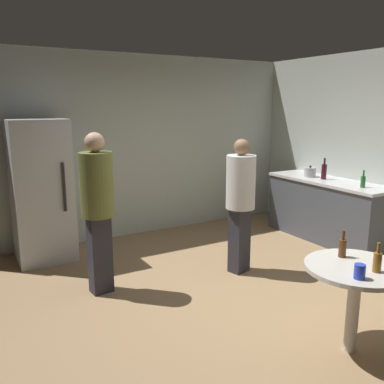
{
  "coord_description": "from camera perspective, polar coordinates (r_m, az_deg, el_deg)",
  "views": [
    {
      "loc": [
        -2.38,
        -3.16,
        1.97
      ],
      "look_at": [
        -0.19,
        0.63,
        1.04
      ],
      "focal_mm": 38.42,
      "sensor_mm": 36.0,
      "label": 1
    }
  ],
  "objects": [
    {
      "name": "beer_bottle_amber",
      "position": [
        3.42,
        24.33,
        -8.77
      ],
      "size": [
        0.06,
        0.06,
        0.23
      ],
      "color": "#8C5919",
      "rests_on": "foreground_table"
    },
    {
      "name": "person_in_olive_shirt",
      "position": [
        4.33,
        -13.0,
        -1.26
      ],
      "size": [
        0.37,
        0.37,
        1.7
      ],
      "rotation": [
        0.0,
        0.0,
        -1.49
      ],
      "color": "#2D2D38",
      "rests_on": "ground_plane"
    },
    {
      "name": "kitchen_counter",
      "position": [
        6.37,
        18.26,
        -2.37
      ],
      "size": [
        0.64,
        1.92,
        0.9
      ],
      "color": "#4C515B",
      "rests_on": "ground_plane"
    },
    {
      "name": "wall_back",
      "position": [
        6.29,
        -7.69,
        6.27
      ],
      "size": [
        5.32,
        0.06,
        2.7
      ],
      "primitive_type": "cube",
      "color": "beige",
      "rests_on": "ground_plane"
    },
    {
      "name": "wine_bottle_on_counter",
      "position": [
        6.31,
        17.85,
        2.77
      ],
      "size": [
        0.08,
        0.08,
        0.31
      ],
      "color": "#3F141E",
      "rests_on": "kitchen_counter"
    },
    {
      "name": "kettle",
      "position": [
        6.46,
        16.09,
        2.66
      ],
      "size": [
        0.24,
        0.17,
        0.18
      ],
      "color": "#B2B2B7",
      "rests_on": "kitchen_counter"
    },
    {
      "name": "plastic_cup_blue",
      "position": [
        3.26,
        22.25,
        -10.19
      ],
      "size": [
        0.08,
        0.08,
        0.11
      ],
      "primitive_type": "cylinder",
      "color": "blue",
      "rests_on": "foreground_table"
    },
    {
      "name": "beer_bottle_on_counter",
      "position": [
        5.85,
        22.65,
        1.38
      ],
      "size": [
        0.06,
        0.06,
        0.23
      ],
      "color": "#26662D",
      "rests_on": "kitchen_counter"
    },
    {
      "name": "refrigerator",
      "position": [
        5.54,
        -20.18,
        0.14
      ],
      "size": [
        0.7,
        0.68,
        1.8
      ],
      "color": "silver",
      "rests_on": "ground_plane"
    },
    {
      "name": "foreground_table",
      "position": [
        3.55,
        21.75,
        -11.08
      ],
      "size": [
        0.8,
        0.8,
        0.73
      ],
      "color": "beige",
      "rests_on": "ground_plane"
    },
    {
      "name": "ground_plane",
      "position": [
        4.44,
        6.42,
        -15.11
      ],
      "size": [
        5.2,
        5.2,
        0.1
      ],
      "primitive_type": "cube",
      "color": "#9E7C56"
    },
    {
      "name": "beer_bottle_brown",
      "position": [
        3.64,
        20.17,
        -7.22
      ],
      "size": [
        0.06,
        0.06,
        0.23
      ],
      "color": "#593314",
      "rests_on": "foreground_table"
    },
    {
      "name": "person_in_white_shirt",
      "position": [
        4.81,
        6.74,
        -0.58
      ],
      "size": [
        0.41,
        0.41,
        1.59
      ],
      "rotation": [
        0.0,
        0.0,
        -1.32
      ],
      "color": "#2D2D38",
      "rests_on": "ground_plane"
    }
  ]
}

